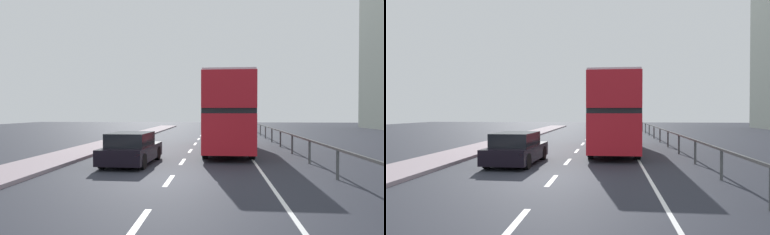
# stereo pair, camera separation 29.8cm
# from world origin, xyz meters

# --- Properties ---
(ground_plane) EXTENTS (74.23, 120.00, 0.10)m
(ground_plane) POSITION_xyz_m (0.00, 0.00, -0.05)
(ground_plane) COLOR #242730
(near_sidewalk_kerb) EXTENTS (2.38, 80.00, 0.14)m
(near_sidewalk_kerb) POSITION_xyz_m (-5.91, 0.00, 0.07)
(near_sidewalk_kerb) COLOR gray
(near_sidewalk_kerb) RESTS_ON ground
(lane_paint_markings) EXTENTS (3.38, 46.00, 0.01)m
(lane_paint_markings) POSITION_xyz_m (2.03, 8.69, 0.00)
(lane_paint_markings) COLOR silver
(lane_paint_markings) RESTS_ON ground
(bridge_side_railing) EXTENTS (0.10, 42.00, 1.06)m
(bridge_side_railing) POSITION_xyz_m (5.60, 9.00, 0.86)
(bridge_side_railing) COLOR #4A4C4D
(bridge_side_railing) RESTS_ON ground
(double_decker_bus_red) EXTENTS (2.66, 10.45, 4.21)m
(double_decker_bus_red) POSITION_xyz_m (2.17, 8.60, 2.26)
(double_decker_bus_red) COLOR #AF1521
(double_decker_bus_red) RESTS_ON ground
(hatchback_car_near) EXTENTS (1.98, 4.19, 1.38)m
(hatchback_car_near) POSITION_xyz_m (-2.13, 3.05, 0.66)
(hatchback_car_near) COLOR black
(hatchback_car_near) RESTS_ON ground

